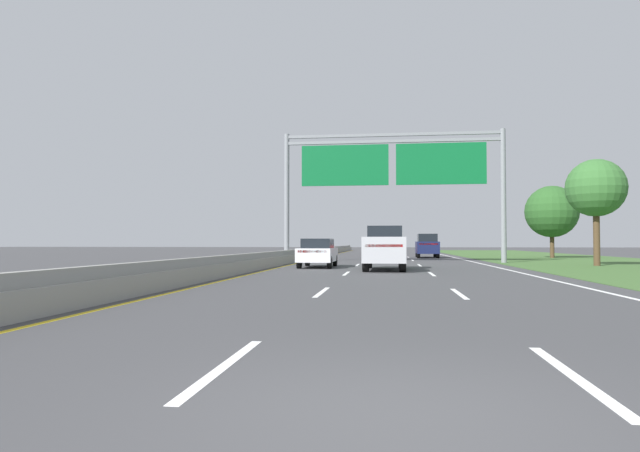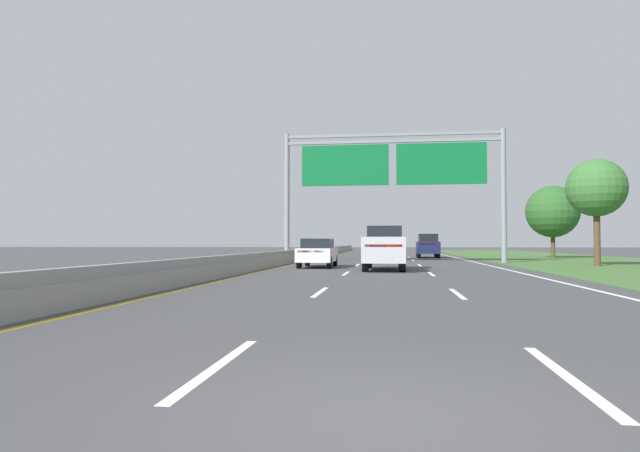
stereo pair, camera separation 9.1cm
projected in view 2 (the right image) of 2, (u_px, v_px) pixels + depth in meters
ground_plane at (389, 261)px, 39.01m from camera, size 220.00×220.00×0.00m
lane_striping at (389, 261)px, 38.56m from camera, size 11.96×106.00×0.01m
grass_verge_right at (593, 262)px, 37.25m from camera, size 14.00×110.00×0.02m
median_barrier_concrete at (298, 256)px, 39.86m from camera, size 0.60×110.00×0.85m
overhead_sign_gantry at (393, 169)px, 37.06m from camera, size 15.06×0.42×8.98m
pickup_truck_silver at (384, 248)px, 26.96m from camera, size 2.05×5.42×2.20m
car_red_centre_lane_sedan at (388, 248)px, 56.25m from camera, size 1.88×4.42×1.57m
car_white_left_lane_sedan at (318, 252)px, 29.77m from camera, size 1.83×4.40×1.57m
car_navy_right_lane_suv at (428, 245)px, 48.31m from camera, size 1.96×4.72×2.11m
roadside_tree_mid at (596, 188)px, 31.35m from camera, size 3.34×3.34×6.20m
roadside_tree_far at (553, 212)px, 47.11m from camera, size 4.50×4.50×6.30m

